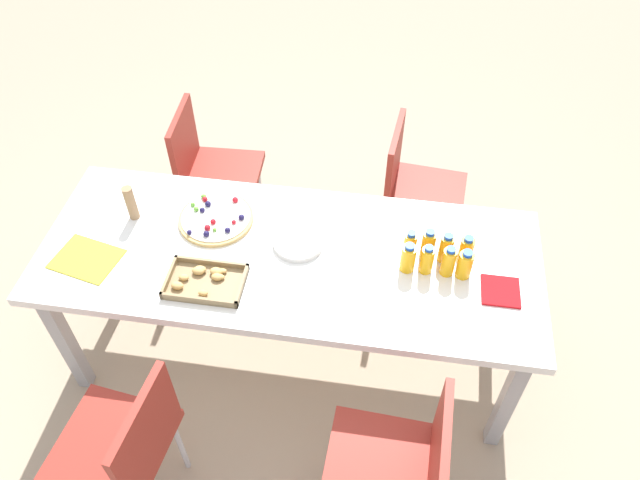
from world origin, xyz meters
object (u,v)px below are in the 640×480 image
plate_stack (298,243)px  party_table (289,264)px  juice_bottle_7 (408,258)px  cardboard_tube (131,203)px  chair_near_right (209,167)px  paper_folder (87,259)px  juice_bottle_6 (427,260)px  napkin_stack (500,291)px  juice_bottle_0 (466,250)px  juice_bottle_4 (465,264)px  chair_near_left (414,185)px  snack_tray (205,281)px  juice_bottle_3 (410,245)px  chair_far_right (126,444)px  juice_bottle_1 (446,248)px  chair_far_left (400,465)px  fruit_pizza (216,218)px  juice_bottle_5 (448,262)px  juice_bottle_2 (428,245)px

plate_stack → party_table: bearing=60.4°
juice_bottle_7 → cardboard_tube: size_ratio=0.83×
chair_near_right → paper_folder: bearing=-16.6°
juice_bottle_6 → napkin_stack: 0.31m
chair_near_right → juice_bottle_0: (-1.31, 0.69, 0.31)m
juice_bottle_0 → napkin_stack: (-0.14, 0.14, -0.06)m
juice_bottle_4 → chair_near_left: bearing=-75.5°
party_table → snack_tray: (0.30, 0.20, 0.08)m
napkin_stack → chair_near_left: bearing=-67.7°
chair_near_right → juice_bottle_7: (-1.08, 0.77, 0.31)m
juice_bottle_3 → chair_near_left: bearing=-91.3°
juice_bottle_0 → cardboard_tube: 1.43m
chair_far_right → napkin_stack: 1.53m
party_table → napkin_stack: size_ratio=13.90×
cardboard_tube → juice_bottle_1: bearing=178.1°
chair_far_left → napkin_stack: (-0.33, -0.65, 0.25)m
juice_bottle_1 → juice_bottle_4: 0.11m
juice_bottle_7 → fruit_pizza: juice_bottle_7 is taller
juice_bottle_1 → juice_bottle_5: bearing=98.3°
party_table → chair_far_right: size_ratio=2.51×
chair_near_right → plate_stack: 0.97m
juice_bottle_5 → napkin_stack: 0.23m
juice_bottle_1 → juice_bottle_4: size_ratio=1.04×
chair_far_left → paper_folder: bearing=70.1°
chair_near_left → juice_bottle_4: juice_bottle_4 is taller
juice_bottle_2 → juice_bottle_1: bearing=174.5°
juice_bottle_7 → juice_bottle_6: bearing=-179.1°
party_table → juice_bottle_3: (-0.49, -0.07, 0.13)m
juice_bottle_3 → juice_bottle_6: bearing=133.5°
juice_bottle_3 → napkin_stack: 0.40m
chair_far_right → plate_stack: bearing=-23.1°
snack_tray → paper_folder: 0.52m
juice_bottle_2 → cardboard_tube: 1.27m
juice_bottle_2 → cardboard_tube: cardboard_tube is taller
napkin_stack → juice_bottle_7: bearing=-10.2°
juice_bottle_0 → cardboard_tube: cardboard_tube is taller
chair_far_left → cardboard_tube: size_ratio=4.91×
juice_bottle_2 → fruit_pizza: 0.92m
juice_bottle_4 → juice_bottle_5: (0.06, -0.00, 0.00)m
juice_bottle_7 → napkin_stack: size_ratio=0.93×
party_table → chair_far_left: size_ratio=2.51×
napkin_stack → fruit_pizza: bearing=-10.1°
juice_bottle_3 → chair_near_right: bearing=-32.7°
chair_near_left → chair_far_right: bearing=-26.3°
chair_near_left → juice_bottle_6: size_ratio=5.92×
chair_near_left → juice_bottle_1: juice_bottle_1 is taller
fruit_pizza → snack_tray: bearing=98.2°
party_table → paper_folder: 0.84m
napkin_stack → plate_stack: bearing=-8.9°
napkin_stack → juice_bottle_6: bearing=-12.8°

